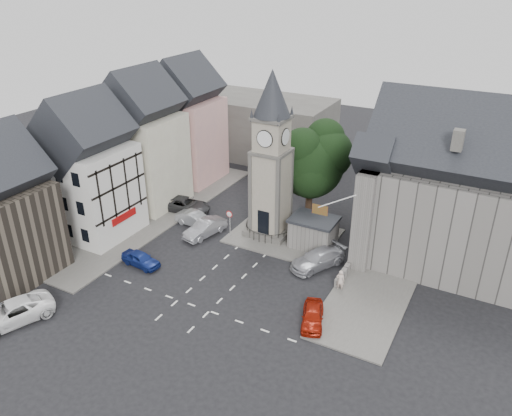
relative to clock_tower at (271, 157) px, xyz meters
The scene contains 24 objects.
ground 11.39m from the clock_tower, 90.00° to the right, with size 120.00×120.00×0.00m, color black.
pavement_west 15.00m from the clock_tower, behind, with size 6.00×30.00×0.14m, color #595651.
pavement_east 14.45m from the clock_tower, ahead, with size 6.00×26.00×0.14m, color #595651.
central_island 8.18m from the clock_tower, ahead, with size 10.00×8.00×0.16m, color #595651.
road_markings 15.74m from the clock_tower, 90.00° to the right, with size 20.00×8.00×0.01m, color silver.
clock_tower is the anchor object (origin of this frame).
stone_shelter 8.15m from the clock_tower, ahead, with size 4.30×3.30×3.08m.
town_tree 5.51m from the clock_tower, 68.23° to the left, with size 7.20×7.20×10.80m.
warning_sign_post 7.34m from the clock_tower, 141.37° to the right, with size 0.70×0.19×2.85m.
terrace_pink 17.51m from the clock_tower, 152.68° to the left, with size 8.10×7.60×12.80m.
terrace_cream 15.58m from the clock_tower, behind, with size 8.10×7.60×12.80m.
terrace_tudor 17.55m from the clock_tower, 152.73° to the right, with size 8.10×7.60×12.00m.
backdrop_west 23.69m from the clock_tower, 120.95° to the left, with size 20.00×10.00×8.00m, color #4C4944.
east_building 15.99m from the clock_tower, 10.92° to the left, with size 14.40×11.40×12.60m.
east_boundary_wall 12.15m from the clock_tower, 12.32° to the left, with size 0.40×16.00×0.90m, color slate.
flagpole 9.01m from the clock_tower, 26.52° to the right, with size 3.68×0.10×2.74m.
car_west_blue 15.16m from the clock_tower, 124.65° to the right, with size 1.54×3.84×1.31m, color navy.
car_west_silver 10.76m from the clock_tower, 163.41° to the right, with size 1.55×4.43×1.46m, color #A0A3A8.
car_west_grey 12.72m from the clock_tower, behind, with size 2.58×5.60×1.56m, color #333436.
car_island_silver 9.81m from the clock_tower, 147.59° to the right, with size 1.67×4.79×1.58m, color gray.
car_island_east 10.41m from the clock_tower, 28.24° to the right, with size 2.19×5.39×1.57m, color #A5A6AD.
car_east_red 16.11m from the clock_tower, 50.30° to the right, with size 1.59×3.94×1.34m, color #961708.
van_sw_white 25.26m from the clock_tower, 116.66° to the right, with size 2.80×6.06×1.68m, color white.
pedestrian 13.32m from the clock_tower, 32.25° to the right, with size 0.70×0.46×1.92m, color beige.
Camera 1 is at (19.61, -31.39, 24.41)m, focal length 35.00 mm.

